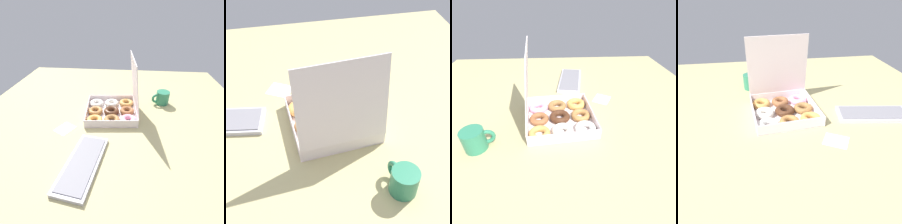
{
  "view_description": "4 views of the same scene",
  "coord_description": "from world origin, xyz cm",
  "views": [
    {
      "loc": [
        91.05,
        8.01,
        63.38
      ],
      "look_at": [
        -1.99,
        -0.52,
        2.94
      ],
      "focal_mm": 28.0,
      "sensor_mm": 36.0,
      "label": 1
    },
    {
      "loc": [
        10.66,
        85.94,
        86.56
      ],
      "look_at": [
        -7.66,
        -2.06,
        4.71
      ],
      "focal_mm": 50.0,
      "sensor_mm": 36.0,
      "label": 2
    },
    {
      "loc": [
        -73.57,
        0.72,
        54.2
      ],
      "look_at": [
        -1.99,
        -3.33,
        2.81
      ],
      "focal_mm": 28.0,
      "sensor_mm": 36.0,
      "label": 3
    },
    {
      "loc": [
        -17.34,
        -96.41,
        58.06
      ],
      "look_at": [
        -2.38,
        -3.21,
        2.08
      ],
      "focal_mm": 35.0,
      "sensor_mm": 36.0,
      "label": 4
    }
  ],
  "objects": [
    {
      "name": "keyboard",
      "position": [
        38.88,
        -9.97,
        1.06
      ],
      "size": [
        37.42,
        19.46,
        2.2
      ],
      "color": "#BBB8C4",
      "rests_on": "ground_plane"
    },
    {
      "name": "donut_box",
      "position": [
        -4.87,
        0.39,
        3.89
      ],
      "size": [
        35.55,
        34.56,
        36.7
      ],
      "color": "white",
      "rests_on": "ground_plane"
    },
    {
      "name": "coffee_mug",
      "position": [
        -21.35,
        33.39,
        4.71
      ],
      "size": [
        9.07,
        12.63,
        9.19
      ],
      "color": "#2D7C5A",
      "rests_on": "ground_plane"
    },
    {
      "name": "paper_napkin",
      "position": [
        13.77,
        -26.67,
        0.07
      ],
      "size": [
        13.18,
        12.61,
        0.15
      ],
      "primitive_type": "cube",
      "rotation": [
        0.0,
        0.0,
        -0.52
      ],
      "color": "white",
      "rests_on": "ground_plane"
    },
    {
      "name": "ground_plane",
      "position": [
        0.0,
        0.0,
        -1.0
      ],
      "size": [
        180.0,
        180.0,
        2.0
      ],
      "primitive_type": "cube",
      "color": "tan"
    }
  ]
}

